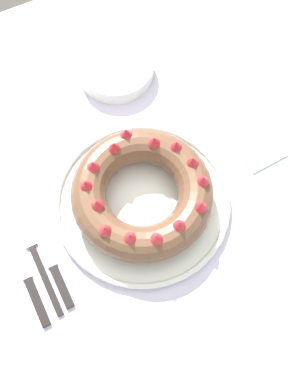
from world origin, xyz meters
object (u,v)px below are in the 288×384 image
at_px(fork, 37,259).
at_px(side_bowl, 116,69).
at_px(serving_knife, 29,281).
at_px(cake_knife, 54,268).
at_px(bundt_cake, 144,192).
at_px(napkin, 269,137).
at_px(serving_dish, 144,201).

distance_m(fork, side_bowl, 0.47).
relative_size(serving_knife, cake_knife, 1.13).
height_order(bundt_cake, serving_knife, bundt_cake).
distance_m(serving_knife, cake_knife, 0.05).
relative_size(bundt_cake, cake_knife, 1.44).
distance_m(fork, napkin, 0.56).
height_order(bundt_cake, side_bowl, bundt_cake).
xyz_separation_m(fork, cake_knife, (0.02, -0.03, 0.00)).
bearing_deg(serving_dish, napkin, 2.36).
xyz_separation_m(bundt_cake, cake_knife, (-0.22, -0.04, -0.05)).
relative_size(bundt_cake, side_bowl, 1.59).
bearing_deg(serving_knife, bundt_cake, 12.56).
bearing_deg(napkin, serving_dish, -177.64).
height_order(serving_dish, napkin, serving_dish).
distance_m(serving_dish, serving_knife, 0.27).
height_order(fork, serving_knife, serving_knife).
bearing_deg(cake_knife, serving_dish, 9.89).
bearing_deg(fork, napkin, 5.79).
distance_m(serving_dish, side_bowl, 0.33).
relative_size(side_bowl, napkin, 1.07).
relative_size(fork, side_bowl, 1.17).
bearing_deg(bundt_cake, fork, -176.72).
bearing_deg(side_bowl, serving_knife, -134.54).
distance_m(fork, serving_knife, 0.04).
relative_size(serving_knife, napkin, 1.33).
bearing_deg(serving_knife, cake_knife, 3.82).
distance_m(bundt_cake, napkin, 0.32).
distance_m(cake_knife, side_bowl, 0.48).
relative_size(fork, cake_knife, 1.07).
distance_m(side_bowl, napkin, 0.38).
bearing_deg(side_bowl, bundt_cake, -105.63).
distance_m(serving_dish, fork, 0.24).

